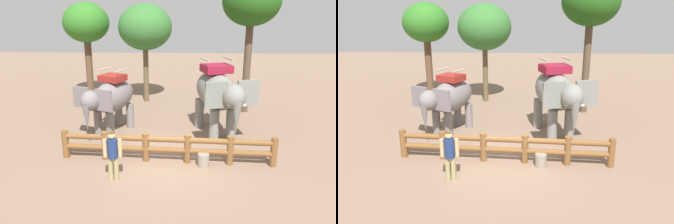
# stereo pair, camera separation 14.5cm
# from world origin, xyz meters

# --- Properties ---
(ground_plane) EXTENTS (60.00, 60.00, 0.00)m
(ground_plane) POSITION_xyz_m (0.00, 0.00, 0.00)
(ground_plane) COLOR #806451
(log_fence) EXTENTS (7.66, 0.71, 1.05)m
(log_fence) POSITION_xyz_m (0.00, -0.14, 0.60)
(log_fence) COLOR brown
(log_fence) RESTS_ON ground
(elephant_near_left) EXTENTS (2.51, 3.32, 2.81)m
(elephant_near_left) POSITION_xyz_m (-2.51, 2.62, 1.58)
(elephant_near_left) COLOR slate
(elephant_near_left) RESTS_ON ground
(elephant_center) EXTENTS (2.60, 3.95, 3.31)m
(elephant_center) POSITION_xyz_m (2.04, 2.55, 1.86)
(elephant_center) COLOR slate
(elephant_center) RESTS_ON ground
(tourist_woman_in_black) EXTENTS (0.59, 0.36, 1.67)m
(tourist_woman_in_black) POSITION_xyz_m (-1.63, -1.54, 0.97)
(tourist_woman_in_black) COLOR #9A9060
(tourist_woman_in_black) RESTS_ON ground
(tree_far_left) EXTENTS (3.01, 3.01, 5.55)m
(tree_far_left) POSITION_xyz_m (-1.51, 7.92, 4.23)
(tree_far_left) COLOR brown
(tree_far_left) RESTS_ON ground
(tree_back_center) EXTENTS (2.84, 2.84, 6.82)m
(tree_back_center) POSITION_xyz_m (3.89, 6.04, 5.51)
(tree_back_center) COLOR brown
(tree_back_center) RESTS_ON ground
(tree_far_right) EXTENTS (2.68, 2.68, 5.62)m
(tree_far_right) POSITION_xyz_m (-5.03, 8.67, 4.38)
(tree_far_right) COLOR brown
(tree_far_right) RESTS_ON ground
(feed_bucket) EXTENTS (0.40, 0.40, 0.45)m
(feed_bucket) POSITION_xyz_m (1.29, -0.46, 0.22)
(feed_bucket) COLOR gray
(feed_bucket) RESTS_ON ground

